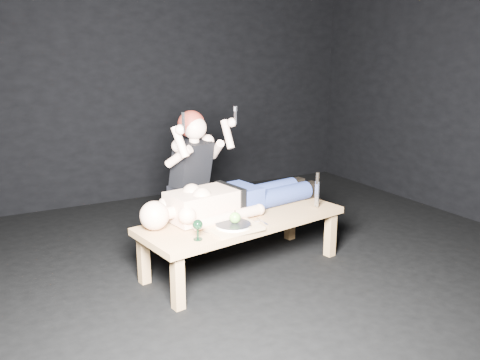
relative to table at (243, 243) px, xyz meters
The scene contains 13 objects.
ground 0.36m from the table, 12.62° to the right, with size 5.00×5.00×0.00m, color black.
back_wall 2.77m from the table, 83.61° to the left, with size 5.00×5.00×0.00m, color black.
table is the anchor object (origin of this frame).
lying_man 0.40m from the table, 79.69° to the left, with size 1.86×0.57×0.28m, color #D8AF8F, non-canonical shape.
kneeling_woman 0.79m from the table, 111.39° to the left, with size 0.70×0.78×1.31m, color black, non-canonical shape.
serving_tray 0.38m from the table, 132.89° to the right, with size 0.40×0.29×0.02m, color tan.
plate 0.40m from the table, 132.89° to the right, with size 0.26×0.26×0.02m, color white.
apple 0.42m from the table, 131.16° to the right, with size 0.09×0.09×0.09m, color #5B9728.
goblet 0.67m from the table, 151.13° to the right, with size 0.07×0.07×0.15m, color black, non-canonical shape.
fork_flat 0.51m from the table, 148.42° to the right, with size 0.02×0.18×0.01m, color #B2B2B7.
knife_flat 0.30m from the table, 67.05° to the right, with size 0.02×0.18×0.01m, color #B2B2B7.
spoon_flat 0.25m from the table, 95.97° to the right, with size 0.02×0.18×0.01m, color #B2B2B7.
carving_knife 0.78m from the table, ahead, with size 0.04×0.04×0.31m, color #B2B2B7, non-canonical shape.
Camera 1 is at (-2.10, -3.27, 1.74)m, focal length 36.85 mm.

